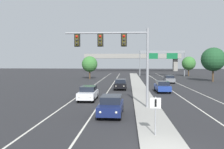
# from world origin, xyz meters

# --- Properties ---
(median_island) EXTENTS (2.40, 110.00, 0.15)m
(median_island) POSITION_xyz_m (0.00, 18.00, 0.07)
(median_island) COLOR #9E9B93
(median_island) RESTS_ON ground
(lane_stripe_oncoming_center) EXTENTS (0.14, 100.00, 0.01)m
(lane_stripe_oncoming_center) POSITION_xyz_m (-4.70, 25.00, 0.00)
(lane_stripe_oncoming_center) COLOR silver
(lane_stripe_oncoming_center) RESTS_ON ground
(lane_stripe_receding_center) EXTENTS (0.14, 100.00, 0.01)m
(lane_stripe_receding_center) POSITION_xyz_m (4.70, 25.00, 0.00)
(lane_stripe_receding_center) COLOR silver
(lane_stripe_receding_center) RESTS_ON ground
(edge_stripe_left) EXTENTS (0.14, 100.00, 0.01)m
(edge_stripe_left) POSITION_xyz_m (-8.00, 25.00, 0.00)
(edge_stripe_left) COLOR silver
(edge_stripe_left) RESTS_ON ground
(edge_stripe_right) EXTENTS (0.14, 100.00, 0.01)m
(edge_stripe_right) POSITION_xyz_m (8.00, 25.00, 0.00)
(edge_stripe_right) COLOR silver
(edge_stripe_right) RESTS_ON ground
(overhead_signal_mast) EXTENTS (7.67, 0.44, 7.20)m
(overhead_signal_mast) POSITION_xyz_m (-2.67, 10.72, 5.48)
(overhead_signal_mast) COLOR gray
(overhead_signal_mast) RESTS_ON median_island
(median_sign_post) EXTENTS (0.60, 0.10, 2.20)m
(median_sign_post) POSITION_xyz_m (-0.24, 2.34, 1.59)
(median_sign_post) COLOR gray
(median_sign_post) RESTS_ON median_island
(car_oncoming_navy) EXTENTS (1.91, 4.51, 1.58)m
(car_oncoming_navy) POSITION_xyz_m (-3.15, 7.83, 0.82)
(car_oncoming_navy) COLOR #141E4C
(car_oncoming_navy) RESTS_ON ground
(car_oncoming_white) EXTENTS (1.83, 4.47, 1.58)m
(car_oncoming_white) POSITION_xyz_m (-6.23, 15.13, 0.82)
(car_oncoming_white) COLOR silver
(car_oncoming_white) RESTS_ON ground
(car_oncoming_black) EXTENTS (1.88, 4.49, 1.58)m
(car_oncoming_black) POSITION_xyz_m (-2.94, 25.81, 0.82)
(car_oncoming_black) COLOR black
(car_oncoming_black) RESTS_ON ground
(car_receding_blue) EXTENTS (1.90, 4.50, 1.58)m
(car_receding_blue) POSITION_xyz_m (3.03, 22.73, 0.82)
(car_receding_blue) COLOR navy
(car_receding_blue) RESTS_ON ground
(car_receding_grey) EXTENTS (1.88, 4.49, 1.58)m
(car_receding_grey) POSITION_xyz_m (6.42, 37.35, 0.82)
(car_receding_grey) COLOR slate
(car_receding_grey) RESTS_ON ground
(highway_sign_gantry) EXTENTS (13.28, 0.42, 7.50)m
(highway_sign_gantry) POSITION_xyz_m (8.20, 60.18, 6.16)
(highway_sign_gantry) COLOR gray
(highway_sign_gantry) RESTS_ON ground
(overpass_bridge) EXTENTS (42.40, 6.40, 7.65)m
(overpass_bridge) POSITION_xyz_m (0.00, 97.29, 5.78)
(overpass_bridge) COLOR gray
(overpass_bridge) RESTS_ON ground
(tree_far_right_c) EXTENTS (3.96, 3.96, 5.74)m
(tree_far_right_c) POSITION_xyz_m (15.92, 60.24, 3.74)
(tree_far_right_c) COLOR #4C3823
(tree_far_right_c) RESTS_ON ground
(tree_far_right_a) EXTENTS (5.04, 5.04, 7.29)m
(tree_far_right_a) POSITION_xyz_m (16.27, 41.07, 4.76)
(tree_far_right_a) COLOR #4C3823
(tree_far_right_a) RESTS_ON ground
(tree_far_left_b) EXTENTS (3.86, 3.86, 5.59)m
(tree_far_left_b) POSITION_xyz_m (-11.25, 47.36, 3.64)
(tree_far_left_b) COLOR #4C3823
(tree_far_left_b) RESTS_ON ground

